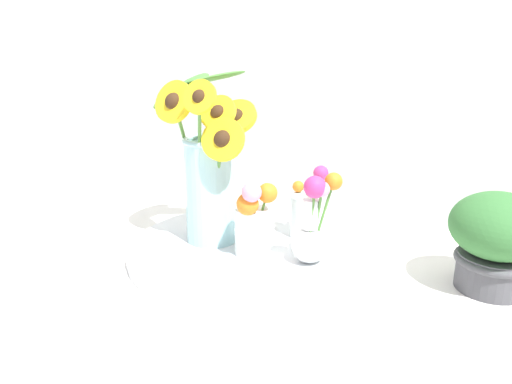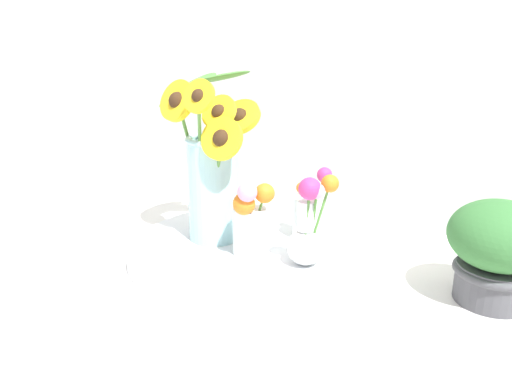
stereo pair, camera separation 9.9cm
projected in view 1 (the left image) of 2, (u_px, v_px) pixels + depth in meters
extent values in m
plane|color=silver|center=(219.00, 266.00, 0.97)|extent=(6.00, 6.00, 0.00)
cylinder|color=silver|center=(256.00, 249.00, 1.03)|extent=(0.52, 0.52, 0.02)
cylinder|color=#9ED1D6|center=(211.00, 192.00, 1.02)|extent=(0.11, 0.11, 0.21)
torus|color=#9ED1D6|center=(210.00, 140.00, 0.99)|extent=(0.11, 0.11, 0.01)
cylinder|color=#568E42|center=(227.00, 171.00, 1.03)|extent=(0.02, 0.06, 0.21)
cylinder|color=yellow|center=(236.00, 117.00, 1.02)|extent=(0.09, 0.08, 0.07)
sphere|color=#382314|center=(236.00, 117.00, 1.02)|extent=(0.04, 0.04, 0.04)
cylinder|color=#568E42|center=(200.00, 161.00, 0.97)|extent=(0.04, 0.05, 0.25)
cylinder|color=yellow|center=(200.00, 97.00, 0.90)|extent=(0.07, 0.04, 0.07)
sphere|color=#382314|center=(200.00, 97.00, 0.90)|extent=(0.03, 0.03, 0.03)
cylinder|color=#568E42|center=(191.00, 161.00, 1.01)|extent=(0.05, 0.04, 0.24)
cylinder|color=yellow|center=(174.00, 102.00, 0.97)|extent=(0.10, 0.05, 0.10)
sphere|color=#382314|center=(174.00, 102.00, 0.97)|extent=(0.04, 0.04, 0.04)
cylinder|color=#568E42|center=(216.00, 183.00, 0.98)|extent=(0.06, 0.04, 0.18)
cylinder|color=yellow|center=(223.00, 139.00, 0.93)|extent=(0.10, 0.05, 0.10)
sphere|color=#382314|center=(223.00, 139.00, 0.93)|extent=(0.04, 0.04, 0.04)
cylinder|color=#568E42|center=(218.00, 169.00, 0.98)|extent=(0.01, 0.01, 0.22)
cylinder|color=yellow|center=(218.00, 113.00, 0.95)|extent=(0.07, 0.05, 0.07)
sphere|color=#382314|center=(218.00, 113.00, 0.95)|extent=(0.03, 0.03, 0.03)
ellipsoid|color=#477F38|center=(214.00, 78.00, 1.02)|extent=(0.14, 0.10, 0.04)
ellipsoid|color=#477F38|center=(182.00, 91.00, 1.03)|extent=(0.11, 0.15, 0.08)
cylinder|color=white|center=(251.00, 231.00, 0.97)|extent=(0.07, 0.07, 0.09)
cylinder|color=#4C8438|center=(251.00, 224.00, 0.95)|extent=(0.01, 0.03, 0.09)
sphere|color=orange|center=(248.00, 204.00, 0.93)|extent=(0.04, 0.04, 0.04)
cylinder|color=#4C8438|center=(259.00, 220.00, 0.95)|extent=(0.03, 0.02, 0.11)
sphere|color=orange|center=(268.00, 193.00, 0.94)|extent=(0.04, 0.04, 0.04)
cylinder|color=#4C8438|center=(248.00, 218.00, 0.94)|extent=(0.03, 0.03, 0.11)
sphere|color=pink|center=(252.00, 192.00, 0.91)|extent=(0.04, 0.04, 0.04)
sphere|color=white|center=(309.00, 245.00, 0.94)|extent=(0.07, 0.07, 0.07)
cylinder|color=white|center=(310.00, 214.00, 0.92)|extent=(0.03, 0.03, 0.06)
cylinder|color=#4C8438|center=(318.00, 216.00, 0.92)|extent=(0.02, 0.02, 0.11)
sphere|color=pink|center=(322.00, 189.00, 0.89)|extent=(0.03, 0.03, 0.03)
cylinder|color=#4C8438|center=(325.00, 211.00, 0.92)|extent=(0.03, 0.02, 0.11)
sphere|color=orange|center=(334.00, 181.00, 0.90)|extent=(0.03, 0.03, 0.03)
cylinder|color=#4C8438|center=(312.00, 214.00, 0.91)|extent=(0.01, 0.01, 0.10)
sphere|color=#C6337A|center=(315.00, 187.00, 0.89)|extent=(0.04, 0.04, 0.04)
cylinder|color=white|center=(305.00, 216.00, 1.06)|extent=(0.06, 0.06, 0.09)
cylinder|color=#427533|center=(302.00, 206.00, 1.07)|extent=(0.03, 0.01, 0.08)
sphere|color=orange|center=(298.00, 187.00, 1.06)|extent=(0.02, 0.02, 0.02)
cylinder|color=#427533|center=(313.00, 206.00, 1.05)|extent=(0.02, 0.01, 0.07)
sphere|color=white|center=(318.00, 190.00, 1.04)|extent=(0.04, 0.04, 0.04)
cylinder|color=#427533|center=(314.00, 199.00, 1.05)|extent=(0.02, 0.03, 0.11)
sphere|color=#C6337A|center=(321.00, 173.00, 1.04)|extent=(0.03, 0.03, 0.03)
cylinder|color=#4C4C51|center=(492.00, 271.00, 0.87)|extent=(0.12, 0.12, 0.07)
torus|color=#4C4C51|center=(494.00, 259.00, 0.87)|extent=(0.13, 0.13, 0.01)
ellipsoid|color=#336B33|center=(499.00, 226.00, 0.85)|extent=(0.16, 0.16, 0.11)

